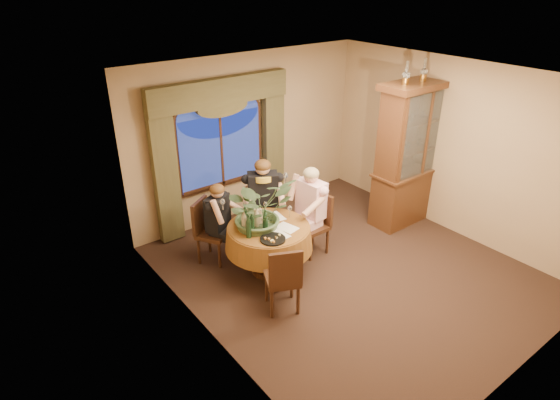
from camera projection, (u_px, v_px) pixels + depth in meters
floor at (347, 270)px, 6.87m from camera, size 5.00×5.00×0.00m
wall_back at (249, 136)px, 8.02m from camera, size 4.50×0.00×4.50m
wall_right at (453, 148)px, 7.47m from camera, size 0.00×5.00×5.00m
ceiling at (362, 78)px, 5.62m from camera, size 5.00×5.00×0.00m
window at (221, 150)px, 7.69m from camera, size 1.62×0.10×1.32m
arched_transom at (218, 103)px, 7.34m from camera, size 1.60×0.06×0.44m
drapery_left at (165, 173)px, 7.15m from camera, size 0.38×0.14×2.32m
drapery_right at (273, 145)px, 8.27m from camera, size 0.38×0.14×2.32m
swag_valance at (220, 92)px, 7.19m from camera, size 2.45×0.16×0.42m
dining_table at (269, 249)px, 6.70m from camera, size 1.44×1.44×0.75m
china_cabinet at (413, 154)px, 7.79m from camera, size 1.49×0.59×2.42m
oil_lamp_left at (406, 73)px, 6.94m from camera, size 0.11×0.11×0.34m
oil_lamp_center at (424, 70)px, 7.17m from camera, size 0.11×0.11×0.34m
oil_lamp_right at (441, 66)px, 7.40m from camera, size 0.11×0.11×0.34m
chair_right at (312, 225)px, 7.11m from camera, size 0.42×0.42×0.96m
chair_back_right at (266, 215)px, 7.41m from camera, size 0.58×0.58×0.96m
chair_back at (213, 232)px, 6.92m from camera, size 0.58×0.58×0.96m
chair_front_left at (282, 277)px, 5.92m from camera, size 0.56×0.56×0.96m
person_pink at (311, 210)px, 7.08m from camera, size 0.51×0.54×1.40m
person_back at (218, 223)px, 6.88m from camera, size 0.59×0.58×1.25m
person_scarf at (263, 203)px, 7.25m from camera, size 0.69×0.67×1.45m
stoneware_vase at (258, 217)px, 6.50m from camera, size 0.14×0.14×0.26m
centerpiece_plant at (258, 185)px, 6.30m from camera, size 0.95×1.06×0.83m
olive_bowl at (271, 226)px, 6.50m from camera, size 0.16×0.16×0.05m
cheese_platter at (273, 239)px, 6.20m from camera, size 0.34×0.34×0.02m
wine_bottle_0 at (249, 227)px, 6.20m from camera, size 0.07×0.07×0.33m
wine_bottle_1 at (244, 222)px, 6.31m from camera, size 0.07×0.07×0.33m
wine_bottle_2 at (245, 216)px, 6.46m from camera, size 0.07×0.07×0.33m
wine_bottle_3 at (257, 219)px, 6.38m from camera, size 0.07×0.07×0.33m
wine_bottle_4 at (252, 224)px, 6.26m from camera, size 0.07×0.07×0.33m
wine_bottle_5 at (265, 221)px, 6.34m from camera, size 0.07×0.07×0.33m
tasting_paper_0 at (287, 228)px, 6.49m from camera, size 0.27×0.34×0.00m
tasting_paper_1 at (275, 217)px, 6.78m from camera, size 0.25×0.33×0.00m
tasting_paper_2 at (278, 235)px, 6.32m from camera, size 0.23×0.31×0.00m
wine_glass_person_pink at (290, 211)px, 6.75m from camera, size 0.07×0.07×0.18m
wine_glass_person_back at (242, 215)px, 6.64m from camera, size 0.07×0.07×0.18m
wine_glass_person_scarf at (266, 207)px, 6.86m from camera, size 0.07×0.07×0.18m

